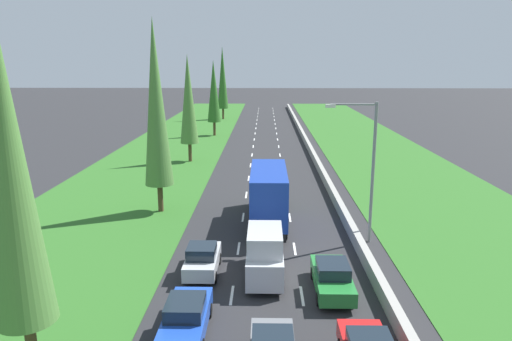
% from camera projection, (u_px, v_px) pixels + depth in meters
% --- Properties ---
extents(ground_plane, '(300.00, 300.00, 0.00)m').
position_uv_depth(ground_plane, '(266.00, 151.00, 61.23)').
color(ground_plane, '#28282B').
rests_on(ground_plane, ground).
extents(grass_verge_left, '(14.00, 140.00, 0.04)m').
position_uv_depth(grass_verge_left, '(170.00, 150.00, 61.47)').
color(grass_verge_left, '#2D6623').
rests_on(grass_verge_left, ground).
extents(grass_verge_right, '(14.00, 140.00, 0.04)m').
position_uv_depth(grass_verge_right, '(376.00, 151.00, 60.95)').
color(grass_verge_right, '#2D6623').
rests_on(grass_verge_right, ground).
extents(median_barrier, '(0.44, 120.00, 0.85)m').
position_uv_depth(median_barrier, '(310.00, 148.00, 61.03)').
color(median_barrier, '#9E9B93').
rests_on(median_barrier, ground).
extents(lane_markings, '(3.64, 116.00, 0.01)m').
position_uv_depth(lane_markings, '(266.00, 151.00, 61.23)').
color(lane_markings, white).
rests_on(lane_markings, ground).
extents(silver_van_centre_lane, '(1.96, 4.90, 2.82)m').
position_uv_depth(silver_van_centre_lane, '(265.00, 254.00, 24.84)').
color(silver_van_centre_lane, silver).
rests_on(silver_van_centre_lane, ground).
extents(blue_sedan_left_lane, '(1.82, 4.50, 1.64)m').
position_uv_depth(blue_sedan_left_lane, '(186.00, 317.00, 19.78)').
color(blue_sedan_left_lane, '#1E47B7').
rests_on(blue_sedan_left_lane, ground).
extents(silver_hatchback_left_lane, '(1.74, 3.90, 1.72)m').
position_uv_depth(silver_hatchback_left_lane, '(202.00, 259.00, 25.52)').
color(silver_hatchback_left_lane, silver).
rests_on(silver_hatchback_left_lane, ground).
extents(blue_box_truck_centre_lane, '(2.46, 9.40, 4.18)m').
position_uv_depth(blue_box_truck_centre_lane, '(268.00, 194.00, 33.16)').
color(blue_box_truck_centre_lane, black).
rests_on(blue_box_truck_centre_lane, ground).
extents(green_sedan_right_lane, '(1.82, 4.50, 1.64)m').
position_uv_depth(green_sedan_right_lane, '(332.00, 277.00, 23.45)').
color(green_sedan_right_lane, '#237A33').
rests_on(green_sedan_right_lane, ground).
extents(poplar_tree_nearest, '(2.14, 2.14, 13.64)m').
position_uv_depth(poplar_tree_nearest, '(10.00, 168.00, 15.72)').
color(poplar_tree_nearest, '#4C3823').
rests_on(poplar_tree_nearest, ground).
extents(poplar_tree_second, '(2.16, 2.16, 14.56)m').
position_uv_depth(poplar_tree_second, '(156.00, 104.00, 34.46)').
color(poplar_tree_second, '#4C3823').
rests_on(poplar_tree_second, ground).
extents(poplar_tree_third, '(2.11, 2.11, 12.27)m').
position_uv_depth(poplar_tree_third, '(188.00, 100.00, 52.93)').
color(poplar_tree_third, '#4C3823').
rests_on(poplar_tree_third, ground).
extents(poplar_tree_fourth, '(2.09, 2.09, 11.67)m').
position_uv_depth(poplar_tree_fourth, '(214.00, 91.00, 72.16)').
color(poplar_tree_fourth, '#4C3823').
rests_on(poplar_tree_fourth, ground).
extents(poplar_tree_fifth, '(2.16, 2.16, 14.38)m').
position_uv_depth(poplar_tree_fifth, '(223.00, 78.00, 92.90)').
color(poplar_tree_fifth, '#4C3823').
rests_on(poplar_tree_fifth, ground).
extents(street_light_mast, '(3.20, 0.28, 9.00)m').
position_uv_depth(street_light_mast, '(368.00, 163.00, 29.07)').
color(street_light_mast, gray).
rests_on(street_light_mast, ground).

